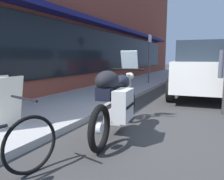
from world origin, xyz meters
TOP-DOWN VIEW (x-y plane):
  - ground_plane at (0.00, 0.00)m, footprint 80.00×80.00m
  - storefront_building at (7.30, 3.72)m, footprint 22.60×0.90m
  - sidewalk_curb at (9.00, 2.36)m, footprint 30.00×2.41m
  - touring_motorcycle at (-0.31, 0.31)m, footprint 2.23×0.82m
  - parked_minivan at (4.44, -0.73)m, footprint 4.76×2.48m
  - sandwich_board_sign at (-1.08, 2.00)m, footprint 0.55×0.40m
  - parking_sign_pole at (6.26, 1.69)m, footprint 0.44×0.07m
  - parked_car_down_block at (9.85, -0.58)m, footprint 4.50×2.19m

SIDE VIEW (x-z plane):
  - ground_plane at x=0.00m, z-range 0.00..0.00m
  - sidewalk_curb at x=9.00m, z-range 0.00..0.12m
  - sandwich_board_sign at x=-1.08m, z-range 0.12..0.97m
  - touring_motorcycle at x=-0.31m, z-range -0.09..1.31m
  - parked_minivan at x=4.44m, z-range 0.06..1.79m
  - parked_car_down_block at x=9.85m, z-range 0.05..1.84m
  - parking_sign_pole at x=6.26m, z-range 0.34..2.54m
  - storefront_building at x=7.30m, z-range -0.08..6.74m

